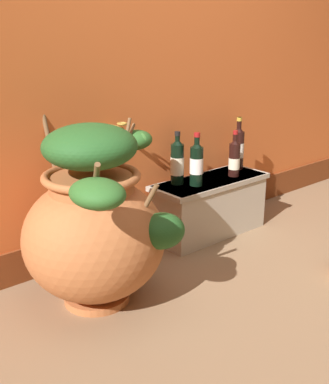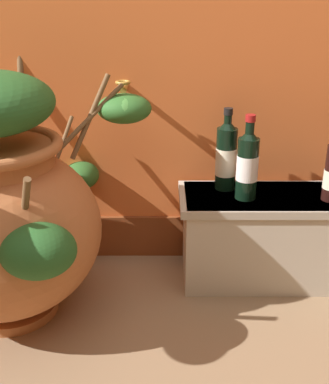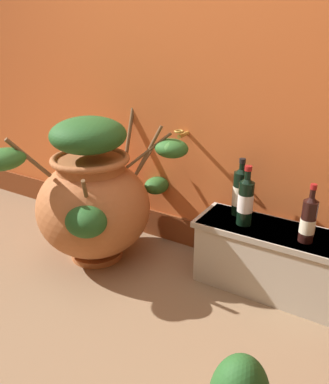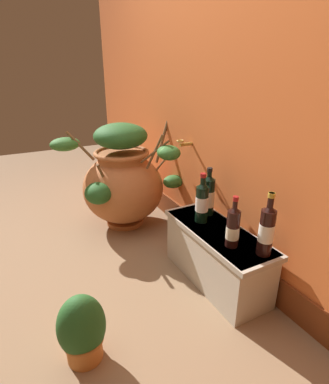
{
  "view_description": "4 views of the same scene",
  "coord_description": "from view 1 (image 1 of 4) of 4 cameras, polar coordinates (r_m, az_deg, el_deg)",
  "views": [
    {
      "loc": [
        -1.71,
        -1.13,
        1.26
      ],
      "look_at": [
        -0.12,
        0.74,
        0.44
      ],
      "focal_mm": 46.78,
      "sensor_mm": 36.0,
      "label": 1
    },
    {
      "loc": [
        -0.04,
        -0.8,
        1.1
      ],
      "look_at": [
        -0.04,
        0.78,
        0.43
      ],
      "focal_mm": 46.63,
      "sensor_mm": 36.0,
      "label": 2
    },
    {
      "loc": [
        0.83,
        -0.82,
        1.27
      ],
      "look_at": [
        -0.14,
        0.76,
        0.5
      ],
      "focal_mm": 35.76,
      "sensor_mm": 36.0,
      "label": 3
    },
    {
      "loc": [
        1.65,
        -0.1,
        1.25
      ],
      "look_at": [
        -0.08,
        0.81,
        0.45
      ],
      "focal_mm": 28.5,
      "sensor_mm": 36.0,
      "label": 4
    }
  ],
  "objects": [
    {
      "name": "ground_plane",
      "position": [
        2.41,
        14.18,
        -13.61
      ],
      "size": [
        7.0,
        7.0,
        0.0
      ],
      "primitive_type": "plane",
      "color": "#896B4C"
    },
    {
      "name": "back_wall",
      "position": [
        2.89,
        -4.32,
        19.12
      ],
      "size": [
        4.4,
        0.33,
        2.6
      ],
      "color": "#D6662D",
      "rests_on": "ground_plane"
    },
    {
      "name": "terracotta_urn",
      "position": [
        2.31,
        -7.96,
        -3.43
      ],
      "size": [
        0.83,
        1.14,
        0.87
      ],
      "color": "#B26638",
      "rests_on": "ground_plane"
    },
    {
      "name": "stone_ledge",
      "position": [
        3.13,
        5.18,
        -1.44
      ],
      "size": [
        0.78,
        0.3,
        0.36
      ],
      "color": "beige",
      "rests_on": "ground_plane"
    },
    {
      "name": "wine_bottle_left",
      "position": [
        3.29,
        8.39,
        5.11
      ],
      "size": [
        0.08,
        0.08,
        0.34
      ],
      "color": "black",
      "rests_on": "stone_ledge"
    },
    {
      "name": "wine_bottle_middle",
      "position": [
        3.14,
        7.98,
        3.91
      ],
      "size": [
        0.07,
        0.07,
        0.29
      ],
      "color": "black",
      "rests_on": "stone_ledge"
    },
    {
      "name": "wine_bottle_right",
      "position": [
        2.95,
        1.46,
        3.52
      ],
      "size": [
        0.08,
        0.08,
        0.32
      ],
      "color": "black",
      "rests_on": "stone_ledge"
    },
    {
      "name": "wine_bottle_back",
      "position": [
        2.92,
        3.67,
        3.38
      ],
      "size": [
        0.08,
        0.08,
        0.31
      ],
      "color": "black",
      "rests_on": "stone_ledge"
    }
  ]
}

